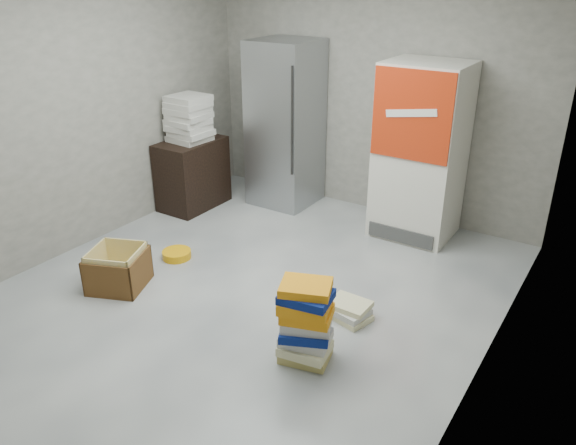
% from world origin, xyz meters
% --- Properties ---
extents(ground, '(5.00, 5.00, 0.00)m').
position_xyz_m(ground, '(0.00, 0.00, 0.00)').
color(ground, beige).
rests_on(ground, ground).
extents(room_shell, '(4.04, 5.04, 2.82)m').
position_xyz_m(room_shell, '(0.00, 0.00, 1.80)').
color(room_shell, gray).
rests_on(room_shell, ground).
extents(steel_fridge, '(0.70, 0.72, 1.90)m').
position_xyz_m(steel_fridge, '(-0.90, 2.13, 0.95)').
color(steel_fridge, '#AEB2B7').
rests_on(steel_fridge, ground).
extents(coke_cooler, '(0.80, 0.73, 1.80)m').
position_xyz_m(coke_cooler, '(0.75, 2.12, 0.90)').
color(coke_cooler, silver).
rests_on(coke_cooler, ground).
extents(wood_shelf, '(0.50, 0.80, 0.80)m').
position_xyz_m(wood_shelf, '(-1.73, 1.40, 0.40)').
color(wood_shelf, black).
rests_on(wood_shelf, ground).
extents(supply_box_stack, '(0.45, 0.44, 0.52)m').
position_xyz_m(supply_box_stack, '(-1.72, 1.40, 1.06)').
color(supply_box_stack, beige).
rests_on(supply_box_stack, wood_shelf).
extents(phonebook_stack_main, '(0.43, 0.42, 0.64)m').
position_xyz_m(phonebook_stack_main, '(0.90, -0.35, 0.32)').
color(phonebook_stack_main, tan).
rests_on(phonebook_stack_main, ground).
extents(phonebook_stack_side, '(0.38, 0.33, 0.14)m').
position_xyz_m(phonebook_stack_side, '(0.93, 0.29, 0.07)').
color(phonebook_stack_side, beige).
rests_on(phonebook_stack_side, ground).
extents(cardboard_box, '(0.60, 0.60, 0.37)m').
position_xyz_m(cardboard_box, '(-1.03, -0.38, 0.15)').
color(cardboard_box, gold).
rests_on(cardboard_box, ground).
extents(bucket_lid, '(0.35, 0.35, 0.08)m').
position_xyz_m(bucket_lid, '(-0.98, 0.29, 0.04)').
color(bucket_lid, '#ECA20A').
rests_on(bucket_lid, ground).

